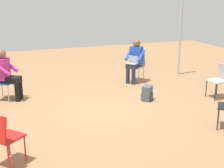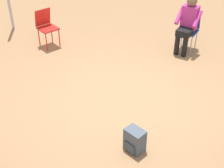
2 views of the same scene
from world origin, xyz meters
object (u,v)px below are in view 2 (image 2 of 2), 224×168
(chair_northwest, at_px, (46,25))
(backpack_near_laptop_user, at_px, (135,141))
(chair_northeast, at_px, (189,28))
(person_in_magenta, at_px, (188,22))

(chair_northwest, height_order, backpack_near_laptop_user, chair_northwest)
(chair_northeast, xyz_separation_m, person_in_magenta, (-0.09, -0.14, 0.20))
(person_in_magenta, xyz_separation_m, backpack_near_laptop_user, (-1.30, -3.12, -0.54))
(chair_northwest, relative_size, chair_northeast, 1.00)
(person_in_magenta, height_order, backpack_near_laptop_user, person_in_magenta)
(chair_northeast, height_order, person_in_magenta, person_in_magenta)
(person_in_magenta, bearing_deg, chair_northwest, 25.70)
(chair_northwest, distance_m, chair_northeast, 3.25)
(backpack_near_laptop_user, bearing_deg, person_in_magenta, 67.43)
(chair_northeast, height_order, backpack_near_laptop_user, chair_northeast)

